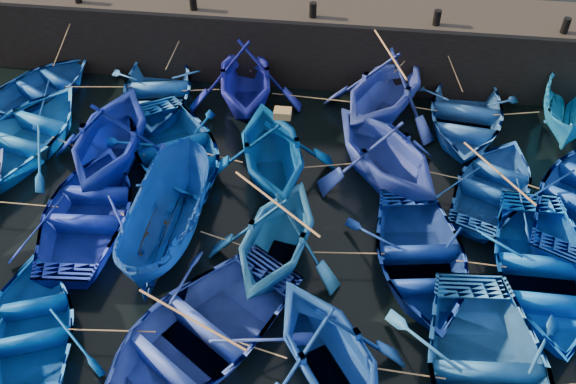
# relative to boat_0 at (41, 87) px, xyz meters

# --- Properties ---
(ground) EXTENTS (120.00, 120.00, 0.00)m
(ground) POSITION_rel_boat_0_xyz_m (9.10, -7.54, -0.45)
(ground) COLOR black
(ground) RESTS_ON ground
(quay_wall) EXTENTS (26.00, 2.50, 2.50)m
(quay_wall) POSITION_rel_boat_0_xyz_m (9.10, 2.96, 0.80)
(quay_wall) COLOR black
(quay_wall) RESTS_ON ground
(quay_top) EXTENTS (26.00, 2.50, 0.12)m
(quay_top) POSITION_rel_boat_0_xyz_m (9.10, 2.96, 2.11)
(quay_top) COLOR black
(quay_top) RESTS_ON quay_wall
(bollard_1) EXTENTS (0.24, 0.24, 0.50)m
(bollard_1) POSITION_rel_boat_0_xyz_m (5.10, 2.06, 2.42)
(bollard_1) COLOR black
(bollard_1) RESTS_ON quay_top
(bollard_2) EXTENTS (0.24, 0.24, 0.50)m
(bollard_2) POSITION_rel_boat_0_xyz_m (9.10, 2.06, 2.42)
(bollard_2) COLOR black
(bollard_2) RESTS_ON quay_top
(bollard_3) EXTENTS (0.24, 0.24, 0.50)m
(bollard_3) POSITION_rel_boat_0_xyz_m (13.10, 2.06, 2.42)
(bollard_3) COLOR black
(bollard_3) RESTS_ON quay_top
(bollard_4) EXTENTS (0.24, 0.24, 0.50)m
(bollard_4) POSITION_rel_boat_0_xyz_m (17.10, 2.06, 2.42)
(bollard_4) COLOR black
(bollard_4) RESTS_ON quay_top
(boat_0) EXTENTS (4.80, 5.30, 0.90)m
(boat_0) POSITION_rel_boat_0_xyz_m (0.00, 0.00, 0.00)
(boat_0) COLOR navy
(boat_0) RESTS_ON ground
(boat_1) EXTENTS (4.46, 5.56, 1.03)m
(boat_1) POSITION_rel_boat_0_xyz_m (4.02, 0.28, 0.06)
(boat_1) COLOR blue
(boat_1) RESTS_ON ground
(boat_2) EXTENTS (4.60, 5.08, 2.33)m
(boat_2) POSITION_rel_boat_0_xyz_m (7.04, 0.51, 0.71)
(boat_2) COLOR navy
(boat_2) RESTS_ON ground
(boat_3) EXTENTS (5.65, 5.94, 2.44)m
(boat_3) POSITION_rel_boat_0_xyz_m (11.66, 0.35, 0.77)
(boat_3) COLOR #293FA9
(boat_3) RESTS_ON ground
(boat_4) EXTENTS (4.10, 5.37, 1.04)m
(boat_4) POSITION_rel_boat_0_xyz_m (14.30, 0.22, 0.07)
(boat_4) COLOR #1F519C
(boat_4) RESTS_ON ground
(boat_5) EXTENTS (2.77, 4.83, 1.76)m
(boat_5) POSITION_rel_boat_0_xyz_m (17.58, 0.58, 0.43)
(boat_5) COLOR blue
(boat_5) RESTS_ON ground
(boat_6) EXTENTS (4.87, 5.96, 1.08)m
(boat_6) POSITION_rel_boat_0_xyz_m (0.64, -2.67, 0.09)
(boat_6) COLOR blue
(boat_6) RESTS_ON ground
(boat_7) EXTENTS (4.13, 4.78, 2.49)m
(boat_7) POSITION_rel_boat_0_xyz_m (3.69, -3.16, 0.80)
(boat_7) COLOR navy
(boat_7) RESTS_ON ground
(boat_8) EXTENTS (6.00, 6.47, 1.09)m
(boat_8) POSITION_rel_boat_0_xyz_m (5.47, -2.82, 0.10)
(boat_8) COLOR #0443A1
(boat_8) RESTS_ON ground
(boat_9) EXTENTS (4.96, 5.37, 2.34)m
(boat_9) POSITION_rel_boat_0_xyz_m (8.50, -3.09, 0.72)
(boat_9) COLOR #003F89
(boat_9) RESTS_ON ground
(boat_10) EXTENTS (5.85, 5.97, 2.39)m
(boat_10) POSITION_rel_boat_0_xyz_m (11.72, -2.73, 0.74)
(boat_10) COLOR #213898
(boat_10) RESTS_ON ground
(boat_11) EXTENTS (4.53, 5.18, 0.90)m
(boat_11) POSITION_rel_boat_0_xyz_m (14.92, -3.03, -0.00)
(boat_11) COLOR #0F4292
(boat_11) RESTS_ON ground
(boat_14) EXTENTS (4.01, 5.33, 1.05)m
(boat_14) POSITION_rel_boat_0_xyz_m (3.79, -5.58, 0.07)
(boat_14) COLOR #0E229B
(boat_14) RESTS_ON ground
(boat_15) EXTENTS (2.05, 4.86, 1.84)m
(boat_15) POSITION_rel_boat_0_xyz_m (6.09, -5.99, 0.47)
(boat_15) COLOR navy
(boat_15) RESTS_ON ground
(boat_16) EXTENTS (4.33, 4.77, 2.18)m
(boat_16) POSITION_rel_boat_0_xyz_m (9.07, -6.33, 0.64)
(boat_16) COLOR #185E9C
(boat_16) RESTS_ON ground
(boat_17) EXTENTS (4.26, 5.41, 1.02)m
(boat_17) POSITION_rel_boat_0_xyz_m (12.72, -6.15, 0.06)
(boat_17) COLOR navy
(boat_17) RESTS_ON ground
(boat_18) EXTENTS (3.88, 5.39, 1.11)m
(boat_18) POSITION_rel_boat_0_xyz_m (15.76, -6.20, 0.11)
(boat_18) COLOR blue
(boat_18) RESTS_ON ground
(boat_21) EXTENTS (4.54, 5.26, 0.92)m
(boat_21) POSITION_rel_boat_0_xyz_m (3.76, -9.37, 0.01)
(boat_21) COLOR #0040A4
(boat_21) RESTS_ON ground
(boat_22) EXTENTS (6.54, 6.97, 1.18)m
(boat_22) POSITION_rel_boat_0_xyz_m (7.57, -9.18, 0.14)
(boat_22) COLOR #233DAC
(boat_22) RESTS_ON ground
(boat_23) EXTENTS (5.23, 5.38, 2.16)m
(boat_23) POSITION_rel_boat_0_xyz_m (10.64, -9.48, 0.63)
(boat_23) COLOR #0E3F9E
(boat_23) RESTS_ON ground
(boat_24) EXTENTS (4.57, 6.07, 1.19)m
(boat_24) POSITION_rel_boat_0_xyz_m (14.09, -9.55, 0.15)
(boat_24) COLOR #135093
(boat_24) RESTS_ON ground
(wooden_crate) EXTENTS (0.47, 0.36, 0.23)m
(wooden_crate) POSITION_rel_boat_0_xyz_m (8.80, -3.09, 2.00)
(wooden_crate) COLOR olive
(wooden_crate) RESTS_ON boat_9
(mooring_ropes) EXTENTS (17.62, 11.54, 2.10)m
(mooring_ropes) POSITION_rel_boat_0_xyz_m (8.74, -2.55, 0.43)
(mooring_ropes) COLOR tan
(mooring_ropes) RESTS_ON ground
(loose_oars) EXTENTS (9.61, 11.61, 1.61)m
(loose_oars) POSITION_rel_boat_0_xyz_m (10.81, -4.55, 1.25)
(loose_oars) COLOR #99724C
(loose_oars) RESTS_ON ground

